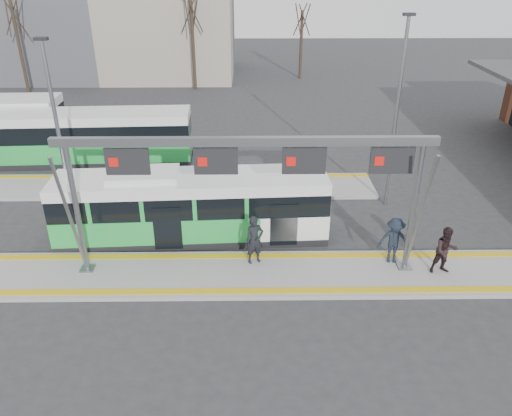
{
  "coord_description": "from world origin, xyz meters",
  "views": [
    {
      "loc": [
        -0.33,
        -15.51,
        10.73
      ],
      "look_at": [
        -0.1,
        3.0,
        1.33
      ],
      "focal_mm": 35.0,
      "sensor_mm": 36.0,
      "label": 1
    }
  ],
  "objects_px": {
    "gantry": "(250,167)",
    "passenger_b": "(446,251)",
    "hero_bus": "(191,207)",
    "passenger_c": "(394,240)",
    "passenger_a": "(255,240)"
  },
  "relations": [
    {
      "from": "gantry",
      "to": "passenger_c",
      "type": "xyz_separation_m",
      "value": [
        5.46,
        0.46,
        -3.21
      ]
    },
    {
      "from": "passenger_a",
      "to": "hero_bus",
      "type": "bearing_deg",
      "value": 119.35
    },
    {
      "from": "passenger_b",
      "to": "passenger_c",
      "type": "height_order",
      "value": "passenger_c"
    },
    {
      "from": "gantry",
      "to": "passenger_b",
      "type": "bearing_deg",
      "value": -2.36
    },
    {
      "from": "gantry",
      "to": "passenger_c",
      "type": "bearing_deg",
      "value": 4.79
    },
    {
      "from": "gantry",
      "to": "hero_bus",
      "type": "xyz_separation_m",
      "value": [
        -2.45,
        2.71,
        -2.9
      ]
    },
    {
      "from": "passenger_c",
      "to": "hero_bus",
      "type": "bearing_deg",
      "value": 170.62
    },
    {
      "from": "hero_bus",
      "to": "passenger_a",
      "type": "height_order",
      "value": "hero_bus"
    },
    {
      "from": "passenger_a",
      "to": "passenger_b",
      "type": "distance_m",
      "value": 7.04
    },
    {
      "from": "hero_bus",
      "to": "passenger_c",
      "type": "xyz_separation_m",
      "value": [
        7.9,
        -2.25,
        -0.31
      ]
    },
    {
      "from": "gantry",
      "to": "passenger_a",
      "type": "bearing_deg",
      "value": 72.08
    },
    {
      "from": "hero_bus",
      "to": "passenger_c",
      "type": "distance_m",
      "value": 8.23
    },
    {
      "from": "gantry",
      "to": "hero_bus",
      "type": "relative_size",
      "value": 1.16
    },
    {
      "from": "hero_bus",
      "to": "passenger_b",
      "type": "bearing_deg",
      "value": -20.37
    },
    {
      "from": "gantry",
      "to": "passenger_b",
      "type": "distance_m",
      "value": 7.85
    }
  ]
}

